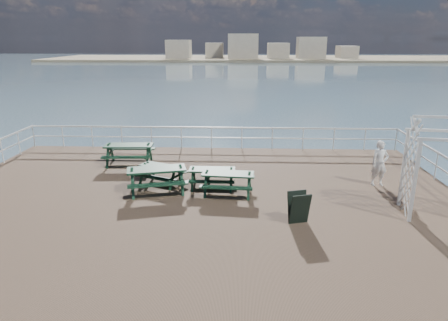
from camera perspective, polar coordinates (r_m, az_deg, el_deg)
ground at (r=13.19m, az=-3.90°, el=-6.78°), size 18.00×14.00×0.30m
sea_backdrop at (r=146.60m, az=6.97°, el=14.66°), size 300.00×300.00×9.20m
railing at (r=15.25m, az=-3.22°, el=0.64°), size 17.77×13.76×1.10m
picnic_table_a at (r=17.47m, az=-13.42°, el=1.47°), size 2.09×1.72×0.98m
picnic_table_b at (r=13.75m, az=0.56°, el=-2.60°), size 1.88×1.57×0.86m
picnic_table_c at (r=14.34m, az=-1.71°, el=-1.93°), size 1.65×1.34×0.80m
picnic_table_d at (r=14.91m, az=-8.96°, el=-1.44°), size 2.00×1.85×0.78m
picnic_table_e at (r=14.10m, az=-9.58°, el=-2.01°), size 2.34×2.06×0.98m
sandwich_board at (r=11.82m, az=10.62°, el=-6.70°), size 0.68×0.58×0.96m
person at (r=15.50m, az=21.33°, el=-0.40°), size 0.65×0.46×1.67m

